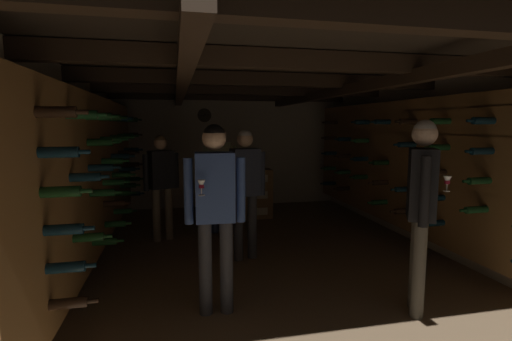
{
  "coord_description": "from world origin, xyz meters",
  "views": [
    {
      "loc": [
        -1.13,
        -4.52,
        1.71
      ],
      "look_at": [
        0.0,
        0.64,
        1.06
      ],
      "focal_mm": 26.11,
      "sensor_mm": 36.0,
      "label": 1
    }
  ],
  "objects_px": {
    "person_guest_near_right": "(421,197)",
    "person_guest_far_left": "(161,178)",
    "person_host_center": "(245,182)",
    "person_guest_rear_center": "(220,170)",
    "display_bottle": "(260,162)",
    "person_guest_near_left": "(215,201)",
    "wine_crate_stack": "(257,193)"
  },
  "relations": [
    {
      "from": "person_guest_near_right",
      "to": "person_guest_far_left",
      "type": "relative_size",
      "value": 1.12
    },
    {
      "from": "person_host_center",
      "to": "person_guest_near_right",
      "type": "height_order",
      "value": "person_guest_near_right"
    },
    {
      "from": "person_guest_rear_center",
      "to": "person_guest_far_left",
      "type": "relative_size",
      "value": 1.07
    },
    {
      "from": "display_bottle",
      "to": "person_guest_far_left",
      "type": "xyz_separation_m",
      "value": [
        -1.72,
        -1.03,
        -0.1
      ]
    },
    {
      "from": "person_guest_near_left",
      "to": "wine_crate_stack",
      "type": "bearing_deg",
      "value": 71.42
    },
    {
      "from": "person_guest_near_right",
      "to": "person_guest_far_left",
      "type": "bearing_deg",
      "value": 130.6
    },
    {
      "from": "person_guest_near_right",
      "to": "display_bottle",
      "type": "bearing_deg",
      "value": 99.26
    },
    {
      "from": "display_bottle",
      "to": "person_host_center",
      "type": "relative_size",
      "value": 0.21
    },
    {
      "from": "person_host_center",
      "to": "person_guest_rear_center",
      "type": "bearing_deg",
      "value": 97.46
    },
    {
      "from": "display_bottle",
      "to": "person_host_center",
      "type": "xyz_separation_m",
      "value": [
        -0.66,
        -2.06,
        -0.04
      ]
    },
    {
      "from": "person_guest_near_left",
      "to": "person_guest_near_right",
      "type": "xyz_separation_m",
      "value": [
        1.79,
        -0.38,
        0.03
      ]
    },
    {
      "from": "wine_crate_stack",
      "to": "person_guest_near_left",
      "type": "bearing_deg",
      "value": -108.58
    },
    {
      "from": "person_host_center",
      "to": "person_guest_near_left",
      "type": "distance_m",
      "value": 1.4
    },
    {
      "from": "person_host_center",
      "to": "person_guest_far_left",
      "type": "relative_size",
      "value": 1.06
    },
    {
      "from": "person_guest_rear_center",
      "to": "person_guest_near_right",
      "type": "distance_m",
      "value": 3.25
    },
    {
      "from": "person_host_center",
      "to": "person_guest_near_right",
      "type": "distance_m",
      "value": 2.11
    },
    {
      "from": "person_guest_rear_center",
      "to": "person_guest_far_left",
      "type": "xyz_separation_m",
      "value": [
        -0.89,
        -0.2,
        -0.08
      ]
    },
    {
      "from": "person_guest_near_right",
      "to": "person_guest_far_left",
      "type": "height_order",
      "value": "person_guest_near_right"
    },
    {
      "from": "person_guest_near_right",
      "to": "person_guest_near_left",
      "type": "bearing_deg",
      "value": 168.11
    },
    {
      "from": "person_guest_near_left",
      "to": "person_guest_near_right",
      "type": "height_order",
      "value": "person_guest_near_right"
    },
    {
      "from": "wine_crate_stack",
      "to": "person_host_center",
      "type": "xyz_separation_m",
      "value": [
        -0.61,
        -2.06,
        0.55
      ]
    },
    {
      "from": "display_bottle",
      "to": "person_host_center",
      "type": "distance_m",
      "value": 2.17
    },
    {
      "from": "wine_crate_stack",
      "to": "person_guest_near_right",
      "type": "bearing_deg",
      "value": -79.96
    },
    {
      "from": "display_bottle",
      "to": "person_guest_near_right",
      "type": "distance_m",
      "value": 3.79
    },
    {
      "from": "wine_crate_stack",
      "to": "person_guest_far_left",
      "type": "bearing_deg",
      "value": -148.5
    },
    {
      "from": "wine_crate_stack",
      "to": "person_guest_rear_center",
      "type": "xyz_separation_m",
      "value": [
        -0.77,
        -0.82,
        0.56
      ]
    },
    {
      "from": "person_guest_far_left",
      "to": "person_guest_rear_center",
      "type": "bearing_deg",
      "value": 12.66
    },
    {
      "from": "wine_crate_stack",
      "to": "person_guest_near_left",
      "type": "height_order",
      "value": "person_guest_near_left"
    },
    {
      "from": "wine_crate_stack",
      "to": "person_guest_near_left",
      "type": "relative_size",
      "value": 0.52
    },
    {
      "from": "display_bottle",
      "to": "person_guest_far_left",
      "type": "distance_m",
      "value": 2.0
    },
    {
      "from": "person_guest_near_left",
      "to": "person_guest_far_left",
      "type": "xyz_separation_m",
      "value": [
        -0.54,
        2.34,
        -0.11
      ]
    },
    {
      "from": "person_host_center",
      "to": "person_guest_rear_center",
      "type": "distance_m",
      "value": 1.25
    }
  ]
}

